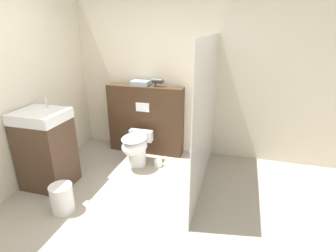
{
  "coord_description": "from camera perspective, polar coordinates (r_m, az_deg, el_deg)",
  "views": [
    {
      "loc": [
        1.11,
        -1.96,
        1.99
      ],
      "look_at": [
        0.2,
        1.21,
        0.73
      ],
      "focal_mm": 28.0,
      "sensor_mm": 36.0,
      "label": 1
    }
  ],
  "objects": [
    {
      "name": "toilet",
      "position": [
        3.94,
        -6.98,
        -4.63
      ],
      "size": [
        0.36,
        0.55,
        0.49
      ],
      "color": "white",
      "rests_on": "ground_plane"
    },
    {
      "name": "sink_vanity",
      "position": [
        3.71,
        -25.01,
        -4.57
      ],
      "size": [
        0.59,
        0.52,
        1.17
      ],
      "color": "#473323",
      "rests_on": "ground_plane"
    },
    {
      "name": "partition_panel",
      "position": [
        4.29,
        -4.86,
        1.39
      ],
      "size": [
        1.23,
        0.25,
        1.12
      ],
      "color": "#3D2819",
      "rests_on": "ground_plane"
    },
    {
      "name": "spare_toilet_roll",
      "position": [
        4.0,
        -2.14,
        -8.08
      ],
      "size": [
        0.12,
        0.12,
        0.1
      ],
      "color": "white",
      "rests_on": "ground_plane"
    },
    {
      "name": "hair_drier",
      "position": [
        4.05,
        -2.2,
        9.73
      ],
      "size": [
        0.2,
        0.08,
        0.13
      ],
      "color": "#2D2D33",
      "rests_on": "partition_panel"
    },
    {
      "name": "wall_back",
      "position": [
        4.23,
        0.53,
        10.84
      ],
      "size": [
        8.0,
        0.06,
        2.5
      ],
      "color": "beige",
      "rests_on": "ground_plane"
    },
    {
      "name": "shower_glass",
      "position": [
        3.24,
        8.24,
        2.03
      ],
      "size": [
        0.04,
        1.87,
        1.9
      ],
      "color": "silver",
      "rests_on": "ground_plane"
    },
    {
      "name": "folded_towel",
      "position": [
        4.18,
        -6.04,
        9.29
      ],
      "size": [
        0.28,
        0.19,
        0.07
      ],
      "color": "#8C9EAD",
      "rests_on": "partition_panel"
    },
    {
      "name": "waste_bin",
      "position": [
        3.3,
        -22.06,
        -14.37
      ],
      "size": [
        0.26,
        0.26,
        0.33
      ],
      "color": "silver",
      "rests_on": "ground_plane"
    },
    {
      "name": "ground_plane",
      "position": [
        3.01,
        -10.78,
        -20.95
      ],
      "size": [
        12.0,
        12.0,
        0.0
      ],
      "primitive_type": "plane",
      "color": "#9E9384"
    }
  ]
}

